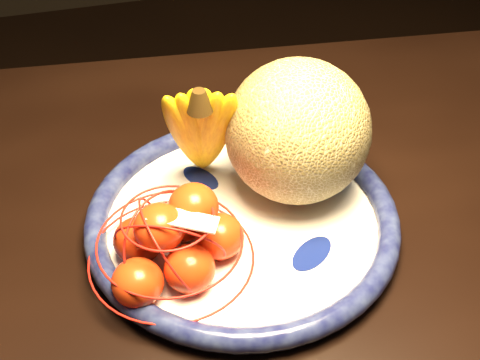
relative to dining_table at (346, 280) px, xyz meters
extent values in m
cube|color=black|center=(0.00, 0.00, 0.06)|extent=(1.58, 1.05, 0.04)
cylinder|color=white|center=(-0.12, 0.05, 0.09)|extent=(0.34, 0.34, 0.01)
torus|color=#050536|center=(-0.12, 0.05, 0.10)|extent=(0.37, 0.37, 0.03)
cylinder|color=white|center=(-0.12, 0.05, 0.08)|extent=(0.16, 0.16, 0.01)
ellipsoid|color=navy|center=(-0.06, -0.03, 0.09)|extent=(0.14, 0.13, 0.00)
ellipsoid|color=navy|center=(-0.15, 0.13, 0.09)|extent=(0.11, 0.13, 0.00)
ellipsoid|color=navy|center=(-0.23, 0.05, 0.09)|extent=(0.11, 0.07, 0.00)
sphere|color=olive|center=(-0.04, 0.09, 0.18)|extent=(0.17, 0.17, 0.17)
ellipsoid|color=yellow|center=(-0.17, 0.13, 0.18)|extent=(0.09, 0.10, 0.17)
ellipsoid|color=yellow|center=(-0.16, 0.13, 0.18)|extent=(0.08, 0.10, 0.17)
ellipsoid|color=yellow|center=(-0.15, 0.13, 0.18)|extent=(0.06, 0.10, 0.17)
ellipsoid|color=yellow|center=(-0.15, 0.13, 0.18)|extent=(0.04, 0.09, 0.17)
ellipsoid|color=yellow|center=(-0.14, 0.12, 0.18)|extent=(0.05, 0.10, 0.17)
ellipsoid|color=yellow|center=(-0.14, 0.12, 0.18)|extent=(0.07, 0.11, 0.17)
cone|color=black|center=(-0.15, 0.13, 0.25)|extent=(0.03, 0.03, 0.03)
ellipsoid|color=#FF4119|center=(-0.26, -0.04, 0.12)|extent=(0.05, 0.05, 0.05)
ellipsoid|color=#FF4119|center=(-0.20, -0.03, 0.12)|extent=(0.05, 0.05, 0.05)
ellipsoid|color=#FF4119|center=(-0.16, 0.00, 0.12)|extent=(0.05, 0.05, 0.05)
ellipsoid|color=#FF4119|center=(-0.25, 0.02, 0.12)|extent=(0.05, 0.05, 0.05)
ellipsoid|color=#FF4119|center=(-0.19, 0.04, 0.12)|extent=(0.05, 0.05, 0.05)
ellipsoid|color=#FF4119|center=(-0.23, 0.00, 0.16)|extent=(0.05, 0.05, 0.05)
ellipsoid|color=#FF4119|center=(-0.19, 0.02, 0.16)|extent=(0.05, 0.05, 0.05)
torus|color=red|center=(-0.22, 0.00, 0.11)|extent=(0.22, 0.22, 0.00)
torus|color=red|center=(-0.22, 0.00, 0.13)|extent=(0.19, 0.19, 0.00)
torus|color=red|center=(-0.22, 0.00, 0.17)|extent=(0.12, 0.12, 0.00)
torus|color=red|center=(-0.22, 0.00, 0.12)|extent=(0.13, 0.11, 0.11)
torus|color=red|center=(-0.22, 0.00, 0.12)|extent=(0.07, 0.13, 0.11)
torus|color=red|center=(-0.22, 0.00, 0.12)|extent=(0.13, 0.10, 0.11)
cube|color=white|center=(-0.20, -0.01, 0.17)|extent=(0.08, 0.06, 0.01)
camera|label=1|loc=(-0.27, -0.50, 0.65)|focal=50.00mm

